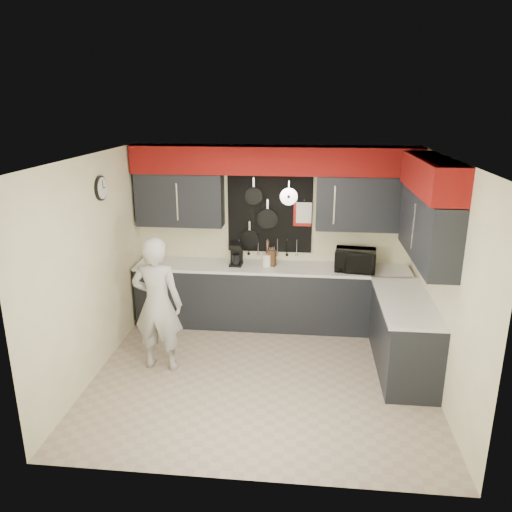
# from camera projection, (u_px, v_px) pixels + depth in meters

# --- Properties ---
(ground) EXTENTS (4.00, 4.00, 0.00)m
(ground) POSITION_uv_depth(u_px,v_px,m) (262.00, 376.00, 6.03)
(ground) COLOR tan
(ground) RESTS_ON ground
(back_wall_assembly) EXTENTS (4.00, 0.36, 2.60)m
(back_wall_assembly) POSITION_uv_depth(u_px,v_px,m) (274.00, 188.00, 6.95)
(back_wall_assembly) COLOR #F9F0C0
(back_wall_assembly) RESTS_ON ground
(right_wall_assembly) EXTENTS (0.36, 3.50, 2.60)m
(right_wall_assembly) POSITION_uv_depth(u_px,v_px,m) (431.00, 217.00, 5.52)
(right_wall_assembly) COLOR #F9F0C0
(right_wall_assembly) RESTS_ON ground
(left_wall_assembly) EXTENTS (0.05, 3.50, 2.60)m
(left_wall_assembly) POSITION_uv_depth(u_px,v_px,m) (93.00, 265.00, 5.84)
(left_wall_assembly) COLOR #F9F0C0
(left_wall_assembly) RESTS_ON ground
(base_cabinets) EXTENTS (3.95, 2.20, 0.92)m
(base_cabinets) POSITION_uv_depth(u_px,v_px,m) (305.00, 306.00, 6.92)
(base_cabinets) COLOR black
(base_cabinets) RESTS_ON ground
(microwave) EXTENTS (0.59, 0.43, 0.30)m
(microwave) POSITION_uv_depth(u_px,v_px,m) (355.00, 260.00, 6.89)
(microwave) COLOR black
(microwave) RESTS_ON base_cabinets
(knife_block) EXTENTS (0.12, 0.12, 0.23)m
(knife_block) POSITION_uv_depth(u_px,v_px,m) (272.00, 258.00, 7.10)
(knife_block) COLOR #3D2513
(knife_block) RESTS_ON base_cabinets
(utensil_crock) EXTENTS (0.13, 0.13, 0.17)m
(utensil_crock) POSITION_uv_depth(u_px,v_px,m) (267.00, 260.00, 7.11)
(utensil_crock) COLOR white
(utensil_crock) RESTS_ON base_cabinets
(coffee_maker) EXTENTS (0.18, 0.22, 0.32)m
(coffee_maker) POSITION_uv_depth(u_px,v_px,m) (236.00, 254.00, 7.13)
(coffee_maker) COLOR black
(coffee_maker) RESTS_ON base_cabinets
(person) EXTENTS (0.64, 0.45, 1.68)m
(person) POSITION_uv_depth(u_px,v_px,m) (158.00, 304.00, 5.99)
(person) COLOR #AAA9A7
(person) RESTS_ON ground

